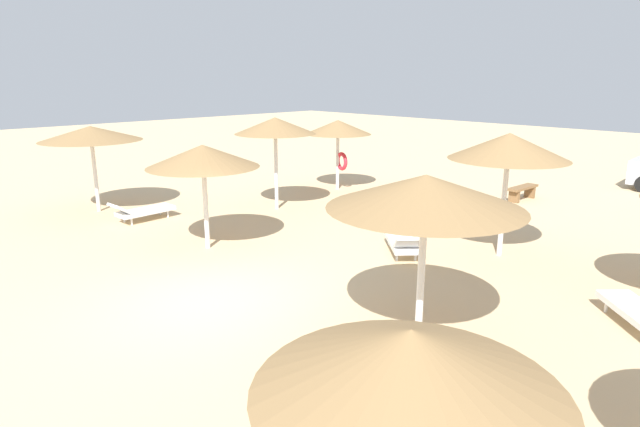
% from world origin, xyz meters
% --- Properties ---
extents(ground_plane, '(80.00, 80.00, 0.00)m').
position_xyz_m(ground_plane, '(0.00, 0.00, 0.00)').
color(ground_plane, '#D1B284').
extents(parasol_0, '(2.76, 2.76, 2.97)m').
position_xyz_m(parasol_0, '(2.63, 6.54, 2.66)').
color(parasol_0, silver).
rests_on(parasol_0, ground).
extents(parasol_1, '(3.09, 3.09, 2.73)m').
position_xyz_m(parasol_1, '(-8.47, 1.22, 2.49)').
color(parasol_1, silver).
rests_on(parasol_1, ground).
extents(parasol_3, '(2.26, 2.26, 2.58)m').
position_xyz_m(parasol_3, '(6.44, -2.33, 2.33)').
color(parasol_3, silver).
rests_on(parasol_3, ground).
extents(parasol_4, '(2.52, 2.52, 2.63)m').
position_xyz_m(parasol_4, '(-5.50, 9.23, 2.33)').
color(parasol_4, silver).
rests_on(parasol_4, ground).
extents(parasol_5, '(3.07, 3.07, 2.80)m').
position_xyz_m(parasol_5, '(3.82, 1.56, 2.53)').
color(parasol_5, silver).
rests_on(parasol_5, ground).
extents(parasol_6, '(2.59, 2.59, 2.97)m').
position_xyz_m(parasol_6, '(-4.72, 5.57, 2.70)').
color(parasol_6, silver).
rests_on(parasol_6, ground).
extents(parasol_7, '(2.76, 2.76, 2.63)m').
position_xyz_m(parasol_7, '(-2.80, 1.73, 2.34)').
color(parasol_7, silver).
rests_on(parasol_7, ground).
extents(lounger_0, '(1.83, 1.74, 0.71)m').
position_xyz_m(lounger_0, '(0.96, 4.89, 0.32)').
color(lounger_0, white).
rests_on(lounger_0, ground).
extents(lounger_1, '(0.76, 1.94, 0.67)m').
position_xyz_m(lounger_1, '(-6.39, 1.70, 0.31)').
color(lounger_1, white).
rests_on(lounger_1, ground).
extents(bench_0, '(0.46, 1.51, 0.49)m').
position_xyz_m(bench_0, '(0.30, 12.57, 0.35)').
color(bench_0, brown).
rests_on(bench_0, ground).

